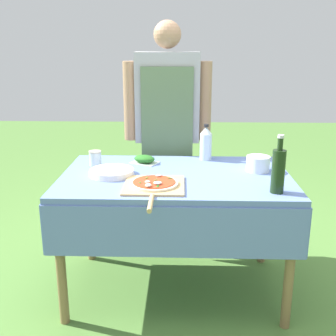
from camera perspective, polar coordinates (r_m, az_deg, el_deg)
The scene contains 10 objects.
ground_plane at distance 2.84m, azimuth 0.96°, elevation -15.89°, with size 12.00×12.00×0.00m, color #517F38.
prep_table at distance 2.54m, azimuth 1.03°, elevation -2.99°, with size 1.38×0.88×0.77m.
person_cook at distance 3.07m, azimuth -0.08°, elevation 6.54°, with size 0.63×0.21×1.68m.
pizza_on_peel at distance 2.29m, azimuth -1.91°, elevation -2.31°, with size 0.33×0.54×0.05m.
oil_bottle at distance 2.25m, azimuth 14.71°, elevation -0.26°, with size 0.07×0.07×0.31m.
water_bottle at distance 2.82m, azimuth 5.15°, elevation 3.38°, with size 0.08×0.08×0.24m.
herb_container at distance 2.74m, azimuth -3.21°, elevation 1.17°, with size 0.20×0.18×0.05m.
mixing_tub at distance 2.62m, azimuth 12.09°, elevation 0.57°, with size 0.14×0.14×0.09m, color silver.
plate_stack at distance 2.52m, azimuth -7.62°, elevation -0.57°, with size 0.27×0.27×0.03m.
sauce_jar at distance 2.73m, azimuth -9.83°, elevation 1.22°, with size 0.08×0.08×0.09m.
Camera 1 is at (0.03, -2.40, 1.52)m, focal length 45.00 mm.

